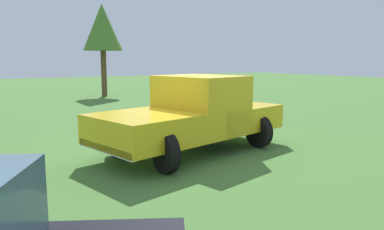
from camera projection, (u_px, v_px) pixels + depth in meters
name	position (u px, v px, depth m)	size (l,w,h in m)	color
ground_plane	(192.00, 151.00, 9.00)	(80.00, 80.00, 0.00)	#477533
pickup_truck	(196.00, 112.00, 8.90)	(3.09, 5.16, 1.83)	black
person_bystander	(233.00, 92.00, 15.33)	(0.45, 0.45, 1.59)	navy
tree_back_left	(102.00, 28.00, 21.82)	(2.31, 2.31, 5.47)	brown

